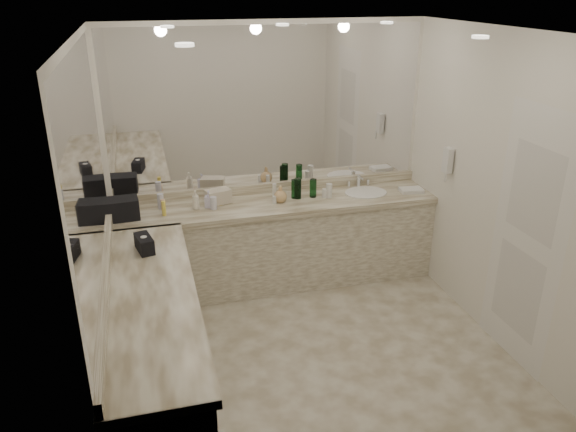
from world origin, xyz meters
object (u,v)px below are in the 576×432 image
object	(u,v)px
sink	(366,193)
cream_cosmetic_case	(218,197)
wall_phone	(448,160)
soap_bottle_b	(209,199)
black_toiletry_bag	(120,209)
soap_bottle_c	(280,194)
hand_towel	(411,190)
soap_bottle_a	(196,200)

from	to	relation	value
sink	cream_cosmetic_case	distance (m)	1.52
wall_phone	soap_bottle_b	distance (m)	2.31
sink	wall_phone	bearing A→B (deg)	-39.57
black_toiletry_bag	soap_bottle_c	world-z (taller)	black_toiletry_bag
hand_towel	soap_bottle_c	size ratio (longest dim) A/B	1.37
soap_bottle_b	soap_bottle_c	bearing A→B (deg)	-3.82
soap_bottle_a	soap_bottle_b	bearing A→B (deg)	7.29
cream_cosmetic_case	soap_bottle_c	size ratio (longest dim) A/B	1.40
black_toiletry_bag	soap_bottle_c	xyz separation A→B (m)	(1.52, 0.04, -0.01)
cream_cosmetic_case	hand_towel	world-z (taller)	cream_cosmetic_case
wall_phone	soap_bottle_b	world-z (taller)	wall_phone
hand_towel	soap_bottle_b	xyz separation A→B (m)	(-2.08, 0.12, 0.06)
black_toiletry_bag	soap_bottle_b	xyz separation A→B (m)	(0.82, 0.08, -0.01)
wall_phone	soap_bottle_a	xyz separation A→B (m)	(-2.35, 0.51, -0.36)
black_toiletry_bag	soap_bottle_a	size ratio (longest dim) A/B	1.82
hand_towel	soap_bottle_b	world-z (taller)	soap_bottle_b
sink	cream_cosmetic_case	xyz separation A→B (m)	(-1.52, 0.10, 0.07)
cream_cosmetic_case	hand_towel	distance (m)	1.99
soap_bottle_b	black_toiletry_bag	bearing A→B (deg)	-174.17
hand_towel	soap_bottle_b	distance (m)	2.09
black_toiletry_bag	hand_towel	size ratio (longest dim) A/B	1.46
wall_phone	soap_bottle_a	distance (m)	2.43
sink	soap_bottle_b	bearing A→B (deg)	179.10
black_toiletry_bag	hand_towel	distance (m)	2.91
wall_phone	cream_cosmetic_case	size ratio (longest dim) A/B	1.01
hand_towel	soap_bottle_c	distance (m)	1.39
soap_bottle_b	wall_phone	bearing A→B (deg)	-13.30
wall_phone	cream_cosmetic_case	world-z (taller)	wall_phone
wall_phone	soap_bottle_b	size ratio (longest dim) A/B	1.44
cream_cosmetic_case	sink	bearing A→B (deg)	-19.40
black_toiletry_bag	soap_bottle_c	distance (m)	1.53
cream_cosmetic_case	soap_bottle_b	bearing A→B (deg)	-159.70
soap_bottle_a	black_toiletry_bag	bearing A→B (deg)	-174.44
wall_phone	cream_cosmetic_case	bearing A→B (deg)	164.26
sink	soap_bottle_b	xyz separation A→B (m)	(-1.62, 0.03, 0.09)
cream_cosmetic_case	hand_towel	xyz separation A→B (m)	(1.98, -0.20, -0.05)
sink	hand_towel	xyz separation A→B (m)	(0.47, -0.10, 0.02)
wall_phone	hand_towel	distance (m)	0.61
hand_towel	soap_bottle_a	distance (m)	2.21
wall_phone	soap_bottle_c	world-z (taller)	wall_phone
sink	black_toiletry_bag	distance (m)	2.45
hand_towel	soap_bottle_c	xyz separation A→B (m)	(-1.38, 0.08, 0.07)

